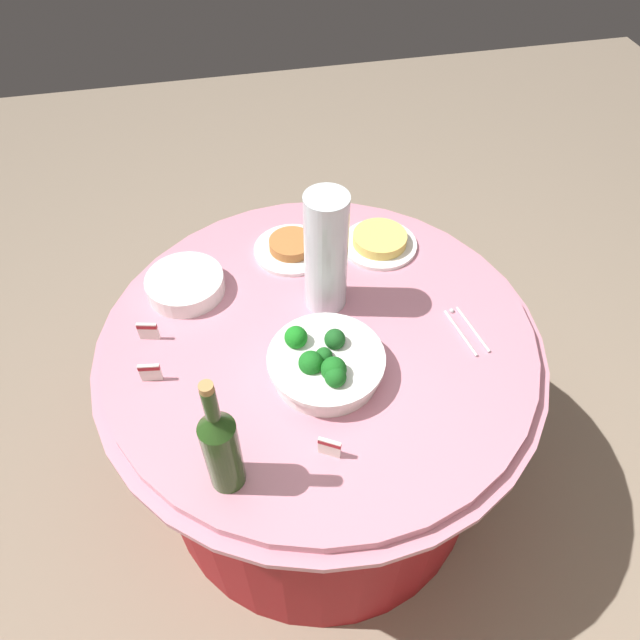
# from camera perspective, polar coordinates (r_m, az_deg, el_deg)

# --- Properties ---
(ground_plane) EXTENTS (6.00, 6.00, 0.00)m
(ground_plane) POSITION_cam_1_polar(r_m,az_deg,el_deg) (2.12, -0.00, -14.31)
(ground_plane) COLOR gray
(buffet_table) EXTENTS (1.16, 1.16, 0.74)m
(buffet_table) POSITION_cam_1_polar(r_m,az_deg,el_deg) (1.80, -0.00, -8.81)
(buffet_table) COLOR maroon
(buffet_table) RESTS_ON ground_plane
(broccoli_bowl) EXTENTS (0.28, 0.28, 0.11)m
(broccoli_bowl) POSITION_cam_1_polar(r_m,az_deg,el_deg) (1.39, 0.51, -4.21)
(broccoli_bowl) COLOR white
(broccoli_bowl) RESTS_ON buffet_table
(plate_stack) EXTENTS (0.21, 0.21, 0.05)m
(plate_stack) POSITION_cam_1_polar(r_m,az_deg,el_deg) (1.63, -12.92, 3.39)
(plate_stack) COLOR white
(plate_stack) RESTS_ON buffet_table
(wine_bottle) EXTENTS (0.07, 0.07, 0.34)m
(wine_bottle) POSITION_cam_1_polar(r_m,az_deg,el_deg) (1.18, -9.57, -12.05)
(wine_bottle) COLOR #244518
(wine_bottle) RESTS_ON buffet_table
(decorative_fruit_vase) EXTENTS (0.11, 0.11, 0.34)m
(decorative_fruit_vase) POSITION_cam_1_polar(r_m,az_deg,el_deg) (1.48, 0.58, 5.89)
(decorative_fruit_vase) COLOR silver
(decorative_fruit_vase) RESTS_ON buffet_table
(serving_tongs) EXTENTS (0.07, 0.17, 0.01)m
(serving_tongs) POSITION_cam_1_polar(r_m,az_deg,el_deg) (1.55, 13.89, -0.83)
(serving_tongs) COLOR silver
(serving_tongs) RESTS_ON buffet_table
(food_plate_peanuts) EXTENTS (0.22, 0.22, 0.04)m
(food_plate_peanuts) POSITION_cam_1_polar(r_m,az_deg,el_deg) (1.72, -2.77, 7.07)
(food_plate_peanuts) COLOR white
(food_plate_peanuts) RESTS_ON buffet_table
(food_plate_noodles) EXTENTS (0.22, 0.22, 0.04)m
(food_plate_noodles) POSITION_cam_1_polar(r_m,az_deg,el_deg) (1.74, 5.79, 7.61)
(food_plate_noodles) COLOR white
(food_plate_noodles) RESTS_ON buffet_table
(label_placard_front) EXTENTS (0.05, 0.02, 0.05)m
(label_placard_front) POSITION_cam_1_polar(r_m,az_deg,el_deg) (1.53, -16.34, -0.97)
(label_placard_front) COLOR white
(label_placard_front) RESTS_ON buffet_table
(label_placard_mid) EXTENTS (0.05, 0.03, 0.05)m
(label_placard_mid) POSITION_cam_1_polar(r_m,az_deg,el_deg) (1.28, 0.93, -12.19)
(label_placard_mid) COLOR white
(label_placard_mid) RESTS_ON buffet_table
(label_placard_rear) EXTENTS (0.05, 0.02, 0.05)m
(label_placard_rear) POSITION_cam_1_polar(r_m,az_deg,el_deg) (1.45, -16.14, -4.83)
(label_placard_rear) COLOR white
(label_placard_rear) RESTS_ON buffet_table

